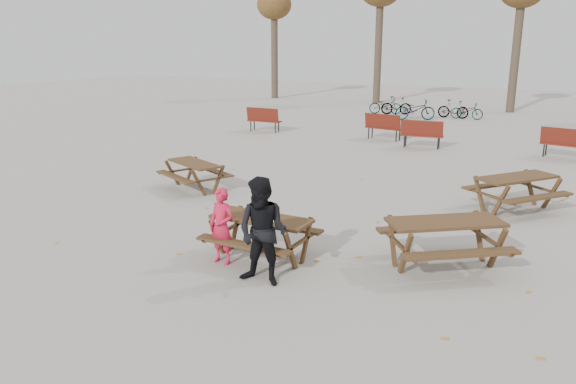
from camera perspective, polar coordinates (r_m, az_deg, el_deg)
The scene contains 13 objects.
ground at distance 10.23m, azimuth -2.68°, elevation -6.72°, with size 80.00×80.00×0.00m, color gray.
main_picnic_table at distance 10.02m, azimuth -2.73°, elevation -3.60°, with size 1.80×1.45×0.78m.
food_tray at distance 9.78m, azimuth -1.55°, elevation -2.81°, with size 0.18×0.11×0.04m, color white.
bread_roll at distance 9.76m, azimuth -1.55°, elevation -2.58°, with size 0.14×0.06×0.05m, color tan.
soda_bottle at distance 9.88m, azimuth -3.30°, elevation -2.31°, with size 0.07×0.07×0.17m.
child at distance 9.85m, azimuth -6.76°, elevation -3.48°, with size 0.49×0.32×1.36m, color red.
adult at distance 8.91m, azimuth -2.58°, elevation -4.06°, with size 0.86×0.67×1.76m, color black.
picnic_table_east at distance 10.07m, azimuth 15.56°, elevation -5.09°, with size 1.95×1.57×0.84m, color #3C2616, non-canonical shape.
picnic_table_north at distance 14.91m, azimuth -9.46°, elevation 1.63°, with size 1.69×1.36×0.73m, color #3C2616, non-canonical shape.
picnic_table_far at distance 13.89m, azimuth 22.13°, elevation -0.14°, with size 1.88×1.52×0.81m, color #3C2616, non-canonical shape.
park_bench_row at distance 21.75m, azimuth 11.22°, elevation 6.21°, with size 13.23×1.70×1.03m.
bicycle_row at distance 29.45m, azimuth 13.23°, elevation 8.30°, with size 5.90×2.69×1.00m.
fallen_leaves at distance 12.11m, azimuth 5.47°, elevation -3.21°, with size 11.00×11.00×0.01m, color #BE772D, non-canonical shape.
Camera 1 is at (4.93, -8.11, 3.82)m, focal length 35.00 mm.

